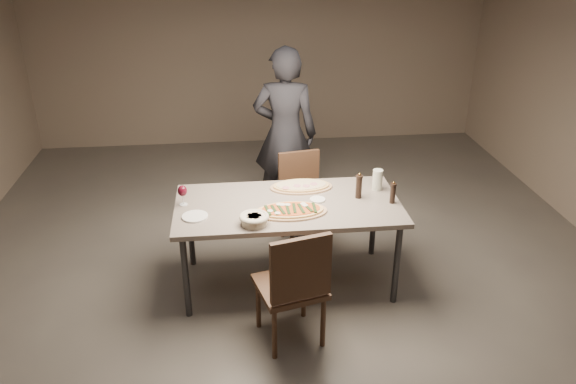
{
  "coord_description": "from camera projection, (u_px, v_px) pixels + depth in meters",
  "views": [
    {
      "loc": [
        -0.43,
        -3.99,
        2.77
      ],
      "look_at": [
        0.0,
        0.0,
        0.85
      ],
      "focal_mm": 35.0,
      "sensor_mm": 36.0,
      "label": 1
    }
  ],
  "objects": [
    {
      "name": "oil_dish",
      "position": [
        318.0,
        200.0,
        4.53
      ],
      "size": [
        0.12,
        0.12,
        0.01
      ],
      "rotation": [
        0.0,
        0.0,
        -0.04
      ],
      "color": "white",
      "rests_on": "dining_table"
    },
    {
      "name": "pepper_mill_left",
      "position": [
        359.0,
        186.0,
        4.54
      ],
      "size": [
        0.06,
        0.06,
        0.22
      ],
      "rotation": [
        0.0,
        0.0,
        -0.41
      ],
      "color": "black",
      "rests_on": "dining_table"
    },
    {
      "name": "carafe",
      "position": [
        377.0,
        180.0,
        4.69
      ],
      "size": [
        0.08,
        0.08,
        0.18
      ],
      "rotation": [
        0.0,
        0.0,
        0.2
      ],
      "color": "silver",
      "rests_on": "dining_table"
    },
    {
      "name": "ham_pizza",
      "position": [
        301.0,
        186.0,
        4.74
      ],
      "size": [
        0.53,
        0.29,
        0.04
      ],
      "rotation": [
        0.0,
        0.0,
        -0.04
      ],
      "color": "tan",
      "rests_on": "dining_table"
    },
    {
      "name": "zucchini_pizza",
      "position": [
        291.0,
        210.0,
        4.34
      ],
      "size": [
        0.56,
        0.31,
        0.05
      ],
      "rotation": [
        0.0,
        0.0,
        0.43
      ],
      "color": "tan",
      "rests_on": "dining_table"
    },
    {
      "name": "side_plate",
      "position": [
        195.0,
        216.0,
        4.27
      ],
      "size": [
        0.2,
        0.2,
        0.01
      ],
      "rotation": [
        0.0,
        0.0,
        0.15
      ],
      "color": "white",
      "rests_on": "dining_table"
    },
    {
      "name": "diner",
      "position": [
        285.0,
        134.0,
        5.6
      ],
      "size": [
        0.7,
        0.53,
        1.75
      ],
      "primitive_type": "imported",
      "rotation": [
        0.0,
        0.0,
        2.96
      ],
      "color": "black",
      "rests_on": "ground"
    },
    {
      "name": "room",
      "position": [
        288.0,
        126.0,
        4.21
      ],
      "size": [
        7.0,
        7.0,
        7.0
      ],
      "color": "#56514A",
      "rests_on": "ground"
    },
    {
      "name": "chair_far",
      "position": [
        302.0,
        193.0,
        5.26
      ],
      "size": [
        0.47,
        0.47,
        0.87
      ],
      "rotation": [
        0.0,
        0.0,
        3.31
      ],
      "color": "#40291B",
      "rests_on": "ground"
    },
    {
      "name": "chair_near",
      "position": [
        295.0,
        283.0,
        3.87
      ],
      "size": [
        0.54,
        0.54,
        0.95
      ],
      "rotation": [
        0.0,
        0.0,
        0.25
      ],
      "color": "#40291B",
      "rests_on": "ground"
    },
    {
      "name": "wine_glass",
      "position": [
        182.0,
        192.0,
        4.41
      ],
      "size": [
        0.07,
        0.07,
        0.17
      ],
      "rotation": [
        0.0,
        0.0,
        -0.08
      ],
      "color": "silver",
      "rests_on": "dining_table"
    },
    {
      "name": "bread_basket",
      "position": [
        254.0,
        219.0,
        4.15
      ],
      "size": [
        0.22,
        0.22,
        0.08
      ],
      "rotation": [
        0.0,
        0.0,
        0.22
      ],
      "color": "beige",
      "rests_on": "dining_table"
    },
    {
      "name": "dining_table",
      "position": [
        288.0,
        210.0,
        4.51
      ],
      "size": [
        1.8,
        0.9,
        0.75
      ],
      "color": "gray",
      "rests_on": "ground"
    },
    {
      "name": "pepper_mill_right",
      "position": [
        393.0,
        193.0,
        4.46
      ],
      "size": [
        0.05,
        0.05,
        0.19
      ],
      "rotation": [
        0.0,
        0.0,
        -0.01
      ],
      "color": "black",
      "rests_on": "dining_table"
    }
  ]
}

